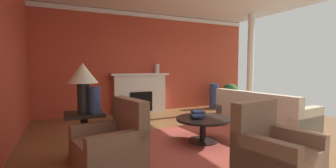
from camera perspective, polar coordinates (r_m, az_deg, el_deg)
ground_plane at (r=4.70m, az=9.24°, el=-13.02°), size 8.63×8.63×0.00m
wall_fireplace at (r=7.36m, az=-4.78°, el=5.30°), size 7.24×0.12×3.07m
crown_moulding at (r=7.46m, az=-4.63°, el=16.58°), size 7.24×0.08×0.12m
area_rug at (r=4.44m, az=8.64°, el=-13.95°), size 3.39×2.32×0.01m
fireplace at (r=7.08m, az=-7.02°, el=-2.50°), size 1.80×0.35×1.21m
sofa at (r=5.61m, az=22.30°, el=-7.33°), size 1.11×2.18×0.85m
armchair_near_window at (r=3.26m, az=-13.89°, el=-15.23°), size 0.95×0.95×0.95m
armchair_facing_fireplace at (r=3.20m, az=24.99°, el=-15.87°), size 0.94×0.94×0.95m
coffee_table at (r=4.35m, az=8.69°, el=-9.82°), size 1.00×1.00×0.45m
side_table at (r=3.76m, az=-20.12°, el=-11.25°), size 0.56×0.56×0.70m
table_lamp at (r=3.63m, az=-20.44°, el=1.41°), size 0.44×0.44×0.75m
vase_mantel_right at (r=7.18m, az=-2.76°, el=3.86°), size 0.15×0.15×0.29m
vase_tall_corner at (r=8.00m, az=11.39°, el=-2.89°), size 0.30×0.30×0.84m
vase_on_side_table at (r=3.56m, az=-17.74°, el=-3.85°), size 0.16×0.16×0.40m
book_red_cover at (r=4.40m, az=7.38°, el=-7.89°), size 0.24×0.18×0.03m
book_art_folio at (r=4.24m, az=7.09°, el=-7.88°), size 0.22×0.22×0.04m
book_small_novel at (r=4.38m, az=7.48°, el=-6.94°), size 0.26×0.24×0.05m
potted_plant at (r=8.27m, az=15.22°, el=-2.22°), size 0.56×0.56×0.83m
column_white at (r=7.87m, az=19.85°, el=4.99°), size 0.20×0.20×3.07m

